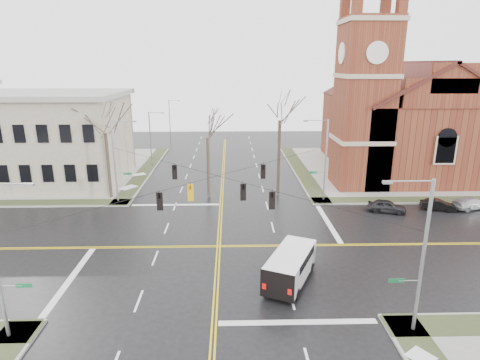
{
  "coord_description": "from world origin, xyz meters",
  "views": [
    {
      "loc": [
        1.03,
        -31.01,
        14.85
      ],
      "look_at": [
        1.96,
        6.0,
        4.09
      ],
      "focal_mm": 30.0,
      "sensor_mm": 36.0,
      "label": 1
    }
  ],
  "objects_px": {
    "signal_pole_se": "(420,253)",
    "cargo_van": "(291,264)",
    "parked_car_b": "(438,205)",
    "parked_car_c": "(471,203)",
    "church": "(400,112)",
    "streetlight_north_a": "(151,137)",
    "tree_nw_near": "(208,134)",
    "streetlight_north_b": "(170,119)",
    "signal_pole_nw": "(116,159)",
    "tree_ne": "(280,115)",
    "signal_pole_ne": "(324,158)",
    "parked_car_a": "(387,206)",
    "tree_nw_far": "(105,129)"
  },
  "relations": [
    {
      "from": "church",
      "to": "parked_car_c",
      "type": "xyz_separation_m",
      "value": [
        1.84,
        -16.24,
        -7.8
      ]
    },
    {
      "from": "cargo_van",
      "to": "tree_nw_near",
      "type": "relative_size",
      "value": 0.62
    },
    {
      "from": "tree_nw_near",
      "to": "streetlight_north_b",
      "type": "bearing_deg",
      "value": 104.82
    },
    {
      "from": "signal_pole_se",
      "to": "streetlight_north_b",
      "type": "distance_m",
      "value": 63.43
    },
    {
      "from": "parked_car_b",
      "to": "streetlight_north_a",
      "type": "bearing_deg",
      "value": 75.32
    },
    {
      "from": "cargo_van",
      "to": "tree_nw_near",
      "type": "distance_m",
      "value": 21.05
    },
    {
      "from": "tree_nw_far",
      "to": "signal_pole_nw",
      "type": "bearing_deg",
      "value": -46.88
    },
    {
      "from": "parked_car_a",
      "to": "tree_nw_far",
      "type": "relative_size",
      "value": 0.35
    },
    {
      "from": "signal_pole_ne",
      "to": "cargo_van",
      "type": "height_order",
      "value": "signal_pole_ne"
    },
    {
      "from": "tree_ne",
      "to": "streetlight_north_a",
      "type": "bearing_deg",
      "value": 140.73
    },
    {
      "from": "signal_pole_nw",
      "to": "church",
      "type": "bearing_deg",
      "value": 20.21
    },
    {
      "from": "tree_ne",
      "to": "cargo_van",
      "type": "bearing_deg",
      "value": -93.94
    },
    {
      "from": "signal_pole_ne",
      "to": "streetlight_north_b",
      "type": "bearing_deg",
      "value": 121.05
    },
    {
      "from": "signal_pole_ne",
      "to": "tree_nw_near",
      "type": "distance_m",
      "value": 13.14
    },
    {
      "from": "tree_nw_far",
      "to": "tree_ne",
      "type": "height_order",
      "value": "tree_ne"
    },
    {
      "from": "parked_car_a",
      "to": "signal_pole_ne",
      "type": "bearing_deg",
      "value": 75.47
    },
    {
      "from": "parked_car_c",
      "to": "tree_nw_far",
      "type": "distance_m",
      "value": 40.18
    },
    {
      "from": "church",
      "to": "signal_pole_ne",
      "type": "bearing_deg",
      "value": -135.34
    },
    {
      "from": "parked_car_c",
      "to": "tree_ne",
      "type": "relative_size",
      "value": 0.34
    },
    {
      "from": "signal_pole_se",
      "to": "streetlight_north_a",
      "type": "relative_size",
      "value": 1.12
    },
    {
      "from": "parked_car_a",
      "to": "tree_ne",
      "type": "height_order",
      "value": "tree_ne"
    },
    {
      "from": "signal_pole_se",
      "to": "tree_nw_far",
      "type": "height_order",
      "value": "tree_nw_far"
    },
    {
      "from": "cargo_van",
      "to": "parked_car_c",
      "type": "xyz_separation_m",
      "value": [
        21.33,
        14.24,
        -0.69
      ]
    },
    {
      "from": "signal_pole_ne",
      "to": "signal_pole_nw",
      "type": "height_order",
      "value": "same"
    },
    {
      "from": "streetlight_north_a",
      "to": "streetlight_north_b",
      "type": "height_order",
      "value": "same"
    },
    {
      "from": "parked_car_b",
      "to": "tree_ne",
      "type": "distance_m",
      "value": 19.29
    },
    {
      "from": "signal_pole_ne",
      "to": "parked_car_a",
      "type": "relative_size",
      "value": 2.34
    },
    {
      "from": "cargo_van",
      "to": "parked_car_b",
      "type": "bearing_deg",
      "value": 63.23
    },
    {
      "from": "streetlight_north_a",
      "to": "parked_car_a",
      "type": "height_order",
      "value": "streetlight_north_a"
    },
    {
      "from": "signal_pole_ne",
      "to": "cargo_van",
      "type": "relative_size",
      "value": 1.44
    },
    {
      "from": "signal_pole_nw",
      "to": "parked_car_c",
      "type": "relative_size",
      "value": 2.05
    },
    {
      "from": "signal_pole_ne",
      "to": "signal_pole_se",
      "type": "distance_m",
      "value": 23.0
    },
    {
      "from": "signal_pole_nw",
      "to": "tree_ne",
      "type": "height_order",
      "value": "tree_ne"
    },
    {
      "from": "church",
      "to": "streetlight_north_a",
      "type": "xyz_separation_m",
      "value": [
        -35.42,
        3.22,
        -3.97
      ]
    },
    {
      "from": "church",
      "to": "parked_car_b",
      "type": "distance_m",
      "value": 18.45
    },
    {
      "from": "signal_pole_nw",
      "to": "tree_nw_near",
      "type": "bearing_deg",
      "value": 10.43
    },
    {
      "from": "streetlight_north_a",
      "to": "signal_pole_nw",
      "type": "bearing_deg",
      "value": -92.32
    },
    {
      "from": "parked_car_a",
      "to": "streetlight_north_a",
      "type": "bearing_deg",
      "value": 71.99
    },
    {
      "from": "parked_car_c",
      "to": "tree_nw_near",
      "type": "bearing_deg",
      "value": 62.47
    },
    {
      "from": "tree_nw_far",
      "to": "tree_ne",
      "type": "relative_size",
      "value": 0.86
    },
    {
      "from": "signal_pole_se",
      "to": "streetlight_north_b",
      "type": "relative_size",
      "value": 1.12
    },
    {
      "from": "signal_pole_se",
      "to": "cargo_van",
      "type": "relative_size",
      "value": 1.44
    },
    {
      "from": "church",
      "to": "tree_ne",
      "type": "height_order",
      "value": "church"
    },
    {
      "from": "church",
      "to": "tree_ne",
      "type": "relative_size",
      "value": 2.14
    },
    {
      "from": "church",
      "to": "tree_ne",
      "type": "distance_m",
      "value": 21.18
    },
    {
      "from": "streetlight_north_a",
      "to": "parked_car_c",
      "type": "xyz_separation_m",
      "value": [
        37.26,
        -19.46,
        -3.83
      ]
    },
    {
      "from": "streetlight_north_a",
      "to": "parked_car_b",
      "type": "distance_m",
      "value": 39.13
    },
    {
      "from": "signal_pole_nw",
      "to": "tree_ne",
      "type": "bearing_deg",
      "value": 7.54
    },
    {
      "from": "streetlight_north_b",
      "to": "tree_ne",
      "type": "distance_m",
      "value": 38.55
    },
    {
      "from": "parked_car_b",
      "to": "parked_car_c",
      "type": "bearing_deg",
      "value": -68.89
    }
  ]
}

